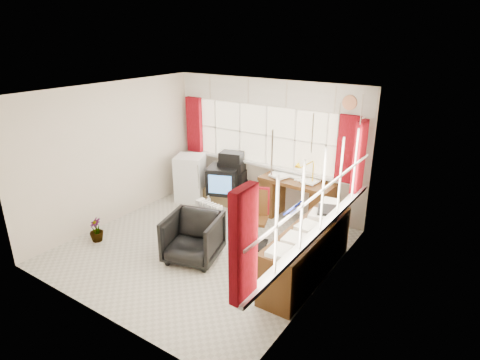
# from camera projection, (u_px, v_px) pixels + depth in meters

# --- Properties ---
(ground) EXTENTS (4.00, 4.00, 0.00)m
(ground) POSITION_uv_depth(u_px,v_px,m) (203.00, 247.00, 6.53)
(ground) COLOR beige
(ground) RESTS_ON ground
(room_walls) EXTENTS (4.00, 4.00, 4.00)m
(room_walls) POSITION_uv_depth(u_px,v_px,m) (200.00, 159.00, 6.00)
(room_walls) COLOR beige
(room_walls) RESTS_ON ground
(window_back) EXTENTS (3.70, 0.12, 3.60)m
(window_back) POSITION_uv_depth(u_px,v_px,m) (265.00, 161.00, 7.71)
(window_back) COLOR #F8E9C4
(window_back) RESTS_ON room_walls
(window_right) EXTENTS (0.12, 3.70, 3.60)m
(window_right) POSITION_uv_depth(u_px,v_px,m) (318.00, 226.00, 5.18)
(window_right) COLOR #F8E9C4
(window_right) RESTS_ON room_walls
(curtains) EXTENTS (3.83, 3.83, 1.15)m
(curtains) POSITION_uv_depth(u_px,v_px,m) (284.00, 157.00, 6.25)
(curtains) COLOR maroon
(curtains) RESTS_ON room_walls
(overhead_cabinets) EXTENTS (3.98, 3.98, 0.48)m
(overhead_cabinets) POSITION_uv_depth(u_px,v_px,m) (291.00, 106.00, 5.99)
(overhead_cabinets) COLOR white
(overhead_cabinets) RESTS_ON room_walls
(desk) EXTENTS (1.39, 0.73, 0.83)m
(desk) POSITION_uv_depth(u_px,v_px,m) (298.00, 197.00, 7.36)
(desk) COLOR #512B13
(desk) RESTS_ON ground
(desk_lamp) EXTENTS (0.15, 0.13, 0.42)m
(desk_lamp) POSITION_uv_depth(u_px,v_px,m) (313.00, 168.00, 6.95)
(desk_lamp) COLOR yellow
(desk_lamp) RESTS_ON desk
(task_chair) EXTENTS (0.51, 0.53, 0.96)m
(task_chair) POSITION_uv_depth(u_px,v_px,m) (256.00, 215.00, 6.50)
(task_chair) COLOR black
(task_chair) RESTS_ON ground
(office_chair) EXTENTS (0.97, 0.98, 0.73)m
(office_chair) POSITION_uv_depth(u_px,v_px,m) (193.00, 238.00, 6.07)
(office_chair) COLOR black
(office_chair) RESTS_ON ground
(radiator) EXTENTS (0.47, 0.24, 0.67)m
(radiator) POSITION_uv_depth(u_px,v_px,m) (211.00, 225.00, 6.67)
(radiator) COLOR white
(radiator) RESTS_ON ground
(credenza) EXTENTS (0.50, 2.00, 0.85)m
(credenza) POSITION_uv_depth(u_px,v_px,m) (307.00, 251.00, 5.64)
(credenza) COLOR #512B13
(credenza) RESTS_ON ground
(file_tray) EXTENTS (0.39, 0.44, 0.12)m
(file_tray) POSITION_uv_depth(u_px,v_px,m) (328.00, 213.00, 5.87)
(file_tray) COLOR black
(file_tray) RESTS_ON credenza
(tv_bench) EXTENTS (1.40, 0.50, 0.25)m
(tv_bench) POSITION_uv_depth(u_px,v_px,m) (235.00, 198.00, 8.11)
(tv_bench) COLOR olive
(tv_bench) RESTS_ON ground
(crt_tv) EXTENTS (0.75, 0.72, 0.54)m
(crt_tv) POSITION_uv_depth(u_px,v_px,m) (223.00, 180.00, 7.98)
(crt_tv) COLOR black
(crt_tv) RESTS_ON tv_bench
(hifi_stack) EXTENTS (0.67, 0.52, 0.81)m
(hifi_stack) POSITION_uv_depth(u_px,v_px,m) (232.00, 173.00, 8.04)
(hifi_stack) COLOR black
(hifi_stack) RESTS_ON tv_bench
(mini_fridge) EXTENTS (0.73, 0.73, 0.94)m
(mini_fridge) POSITION_uv_depth(u_px,v_px,m) (190.00, 178.00, 8.24)
(mini_fridge) COLOR white
(mini_fridge) RESTS_ON ground
(spray_bottle_a) EXTENTS (0.11, 0.11, 0.27)m
(spray_bottle_a) POSITION_uv_depth(u_px,v_px,m) (209.00, 202.00, 7.92)
(spray_bottle_a) COLOR silver
(spray_bottle_a) RESTS_ON ground
(spray_bottle_b) EXTENTS (0.11, 0.11, 0.19)m
(spray_bottle_b) POSITION_uv_depth(u_px,v_px,m) (250.00, 226.00, 7.03)
(spray_bottle_b) COLOR #86C8BB
(spray_bottle_b) RESTS_ON ground
(flower_vase) EXTENTS (0.28, 0.28, 0.41)m
(flower_vase) POSITION_uv_depth(u_px,v_px,m) (96.00, 230.00, 6.66)
(flower_vase) COLOR black
(flower_vase) RESTS_ON ground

